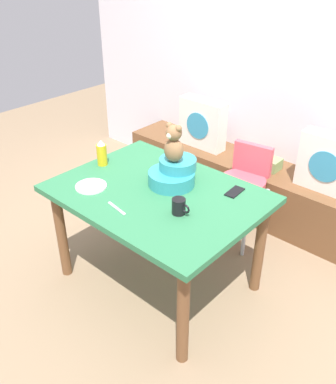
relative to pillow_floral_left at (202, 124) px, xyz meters
The scene contains 15 objects.
ground_plane 1.51m from the pillow_floral_left, 64.31° to the right, with size 8.00×8.00×0.00m, color #8C7256.
back_wall 0.90m from the pillow_floral_left, 26.56° to the left, with size 4.40×0.10×2.60m, color silver.
window_bench 0.74m from the pillow_floral_left, ahead, with size 2.60×0.44×0.46m, color brown.
pillow_floral_left is the anchor object (origin of this frame).
pillow_floral_right 1.18m from the pillow_floral_left, ahead, with size 0.44×0.15×0.44m.
book_stack 0.70m from the pillow_floral_left, ahead, with size 0.20×0.14×0.09m, color #7D9B5C.
dining_table 1.34m from the pillow_floral_left, 64.31° to the right, with size 1.28×0.96×0.74m.
highchair 0.85m from the pillow_floral_left, 29.76° to the right, with size 0.36×0.48×0.79m.
infant_seat_teal 1.22m from the pillow_floral_left, 61.04° to the right, with size 0.30×0.33×0.16m.
teddy_bear 1.26m from the pillow_floral_left, 61.05° to the right, with size 0.13×0.12×0.25m.
ketchup_bottle 1.21m from the pillow_floral_left, 87.89° to the right, with size 0.07×0.07×0.18m.
coffee_mug 1.56m from the pillow_floral_left, 57.12° to the right, with size 0.12×0.08×0.09m.
dinner_plate_near 1.48m from the pillow_floral_left, 80.93° to the right, with size 0.20×0.20×0.01m, color white.
cell_phone 1.31m from the pillow_floral_left, 43.34° to the right, with size 0.07×0.14×0.01m, color black.
table_fork 1.61m from the pillow_floral_left, 70.32° to the right, with size 0.02×0.17×0.01m, color silver.
Camera 1 is at (1.56, -1.64, 2.09)m, focal length 39.31 mm.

